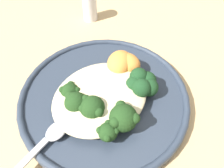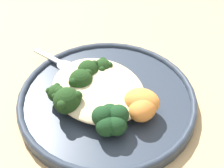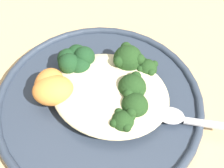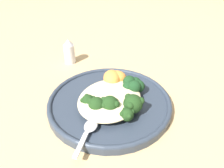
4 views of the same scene
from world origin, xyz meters
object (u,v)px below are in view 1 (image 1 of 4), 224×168
broccoli_stalk_1 (80,101)px  sweet_potato_chunk_1 (127,63)px  broccoli_stalk_2 (94,105)px  broccoli_stalk_0 (79,90)px  spoon (52,136)px  sweet_potato_chunk_0 (120,63)px  broccoli_stalk_4 (121,114)px  salt_shaker (90,5)px  broccoli_stalk_3 (107,120)px  kale_tuft (142,83)px  quinoa_mound (100,96)px  plate (103,98)px

broccoli_stalk_1 → sweet_potato_chunk_1: broccoli_stalk_1 is taller
broccoli_stalk_2 → sweet_potato_chunk_1: size_ratio=1.87×
broccoli_stalk_0 → sweet_potato_chunk_1: (0.10, -0.01, 0.00)m
spoon → sweet_potato_chunk_0: bearing=178.9°
broccoli_stalk_1 → broccoli_stalk_4: (0.03, -0.06, 0.00)m
broccoli_stalk_2 → salt_shaker: bearing=-158.9°
broccoli_stalk_1 → broccoli_stalk_3: (0.01, -0.05, -0.00)m
kale_tuft → quinoa_mound: bearing=154.5°
quinoa_mound → broccoli_stalk_0: (-0.02, 0.03, 0.00)m
quinoa_mound → broccoli_stalk_3: (-0.02, -0.04, 0.00)m
sweet_potato_chunk_0 → sweet_potato_chunk_1: sweet_potato_chunk_0 is taller
plate → broccoli_stalk_0: bearing=139.8°
broccoli_stalk_3 → spoon: size_ratio=1.00×
salt_shaker → broccoli_stalk_0: bearing=-132.8°
broccoli_stalk_0 → salt_shaker: 0.26m
broccoli_stalk_1 → broccoli_stalk_4: 0.07m
broccoli_stalk_0 → spoon: bearing=46.9°
broccoli_stalk_4 → salt_shaker: 0.31m
plate → kale_tuft: bearing=-34.9°
sweet_potato_chunk_0 → spoon: 0.17m
broccoli_stalk_4 → plate: bearing=-173.1°
broccoli_stalk_1 → spoon: bearing=9.2°
salt_shaker → spoon: bearing=-138.5°
spoon → broccoli_stalk_1: bearing=-178.8°
spoon → salt_shaker: salt_shaker is taller
broccoli_stalk_1 → broccoli_stalk_2: size_ratio=1.02×
broccoli_stalk_4 → sweet_potato_chunk_1: 0.11m
broccoli_stalk_2 → sweet_potato_chunk_0: (0.09, 0.04, 0.00)m
quinoa_mound → broccoli_stalk_4: 0.05m
broccoli_stalk_1 → kale_tuft: size_ratio=1.72×
sweet_potato_chunk_1 → broccoli_stalk_3: bearing=-149.6°
broccoli_stalk_0 → broccoli_stalk_1: broccoli_stalk_1 is taller
broccoli_stalk_1 → broccoli_stalk_2: 0.02m
sweet_potato_chunk_1 → kale_tuft: kale_tuft is taller
broccoli_stalk_2 → salt_shaker: salt_shaker is taller
broccoli_stalk_4 → kale_tuft: 0.07m
broccoli_stalk_1 → kale_tuft: bearing=152.2°
sweet_potato_chunk_1 → plate: bearing=-169.7°
spoon → kale_tuft: bearing=158.4°
quinoa_mound → broccoli_stalk_4: (-0.00, -0.05, 0.01)m
broccoli_stalk_0 → broccoli_stalk_3: bearing=110.4°
plate → broccoli_stalk_2: size_ratio=3.13×
sweet_potato_chunk_1 → sweet_potato_chunk_0: bearing=141.8°
quinoa_mound → spoon: 0.10m
quinoa_mound → broccoli_stalk_4: size_ratio=1.58×
broccoli_stalk_3 → sweet_potato_chunk_1: size_ratio=1.99×
broccoli_stalk_2 → broccoli_stalk_1: bearing=-96.2°
broccoli_stalk_0 → kale_tuft: (0.09, -0.06, 0.01)m
broccoli_stalk_2 → salt_shaker: 0.29m
plate → salt_shaker: size_ratio=3.68×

